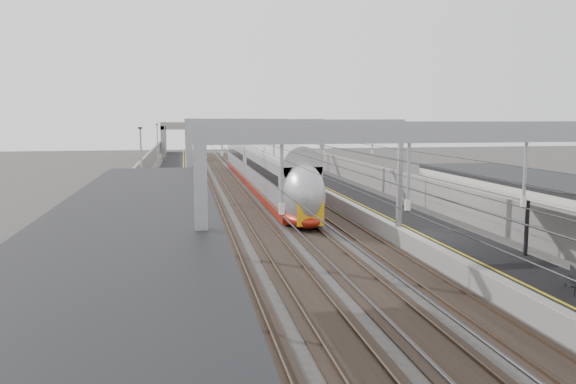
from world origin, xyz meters
name	(u,v)px	position (x,y,z in m)	size (l,w,h in m)	color
platform_left	(171,192)	(-8.00, 45.00, 0.50)	(4.00, 120.00, 1.00)	black
platform_right	(330,189)	(8.00, 45.00, 0.50)	(4.00, 120.00, 1.00)	black
tracks	(253,195)	(0.00, 45.00, 0.05)	(11.40, 140.00, 0.20)	black
overhead_line	(245,132)	(0.00, 51.62, 6.14)	(13.00, 140.00, 6.60)	#909399
canopy_left	(126,230)	(-8.02, 2.99, 5.09)	(4.40, 30.00, 4.24)	black
overbridge	(218,130)	(0.00, 100.00, 5.31)	(22.00, 2.20, 6.90)	gray
wall_left	(137,182)	(-11.20, 45.00, 1.60)	(0.30, 120.00, 3.20)	gray
wall_right	(360,177)	(11.20, 45.00, 1.60)	(0.30, 120.00, 3.20)	gray
train	(261,169)	(1.50, 49.92, 2.23)	(2.89, 52.71, 4.57)	#A01D0E
bench	(573,279)	(8.07, 8.41, 1.51)	(1.05, 1.69, 0.85)	black
signal_green	(194,154)	(-5.20, 72.74, 2.42)	(0.32, 0.32, 3.48)	black
signal_red_near	(252,154)	(3.20, 71.54, 2.42)	(0.32, 0.32, 3.48)	black
signal_red_far	(269,155)	(5.40, 69.47, 2.42)	(0.32, 0.32, 3.48)	black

